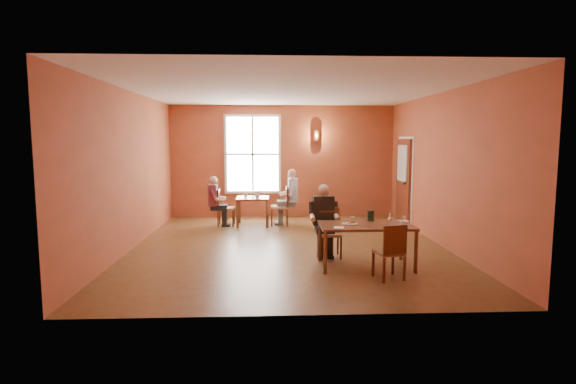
{
  "coord_description": "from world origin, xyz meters",
  "views": [
    {
      "loc": [
        -0.39,
        -8.61,
        2.06
      ],
      "look_at": [
        0.0,
        0.2,
        1.05
      ],
      "focal_mm": 28.0,
      "sensor_mm": 36.0,
      "label": 1
    }
  ],
  "objects_px": {
    "second_table": "(253,211)",
    "diner_maroon": "(225,202)",
    "diner_main": "(330,223)",
    "chair_diner_main": "(330,233)",
    "chair_diner_white": "(279,206)",
    "diner_white": "(281,198)",
    "main_table": "(365,246)",
    "chair_diner_maroon": "(226,207)",
    "chair_empty": "(389,251)"
  },
  "relations": [
    {
      "from": "chair_empty",
      "to": "main_table",
      "type": "bearing_deg",
      "value": 93.28
    },
    {
      "from": "diner_maroon",
      "to": "second_table",
      "type": "bearing_deg",
      "value": 90.0
    },
    {
      "from": "chair_diner_white",
      "to": "chair_diner_maroon",
      "type": "xyz_separation_m",
      "value": [
        -1.3,
        0.0,
        -0.03
      ]
    },
    {
      "from": "diner_main",
      "to": "chair_diner_main",
      "type": "bearing_deg",
      "value": -90.0
    },
    {
      "from": "second_table",
      "to": "diner_maroon",
      "type": "relative_size",
      "value": 0.67
    },
    {
      "from": "diner_main",
      "to": "diner_maroon",
      "type": "height_order",
      "value": "diner_main"
    },
    {
      "from": "chair_diner_main",
      "to": "diner_white",
      "type": "height_order",
      "value": "diner_white"
    },
    {
      "from": "main_table",
      "to": "chair_empty",
      "type": "relative_size",
      "value": 1.79
    },
    {
      "from": "chair_empty",
      "to": "diner_white",
      "type": "bearing_deg",
      "value": 94.52
    },
    {
      "from": "diner_main",
      "to": "second_table",
      "type": "height_order",
      "value": "diner_main"
    },
    {
      "from": "chair_diner_main",
      "to": "chair_empty",
      "type": "distance_m",
      "value": 1.49
    },
    {
      "from": "chair_diner_white",
      "to": "diner_maroon",
      "type": "xyz_separation_m",
      "value": [
        -1.33,
        0.0,
        0.12
      ]
    },
    {
      "from": "diner_main",
      "to": "second_table",
      "type": "relative_size",
      "value": 1.58
    },
    {
      "from": "diner_white",
      "to": "diner_maroon",
      "type": "distance_m",
      "value": 1.36
    },
    {
      "from": "diner_main",
      "to": "chair_empty",
      "type": "height_order",
      "value": "diner_main"
    },
    {
      "from": "chair_empty",
      "to": "chair_diner_white",
      "type": "distance_m",
      "value": 4.64
    },
    {
      "from": "chair_diner_main",
      "to": "chair_diner_white",
      "type": "distance_m",
      "value": 3.18
    },
    {
      "from": "chair_diner_white",
      "to": "second_table",
      "type": "bearing_deg",
      "value": 90.0
    },
    {
      "from": "diner_main",
      "to": "main_table",
      "type": "bearing_deg",
      "value": 128.88
    },
    {
      "from": "chair_empty",
      "to": "second_table",
      "type": "xyz_separation_m",
      "value": [
        -2.17,
        4.38,
        -0.07
      ]
    },
    {
      "from": "diner_white",
      "to": "diner_maroon",
      "type": "height_order",
      "value": "diner_white"
    },
    {
      "from": "chair_diner_main",
      "to": "chair_empty",
      "type": "height_order",
      "value": "chair_diner_main"
    },
    {
      "from": "chair_diner_main",
      "to": "chair_diner_white",
      "type": "relative_size",
      "value": 0.92
    },
    {
      "from": "diner_main",
      "to": "chair_diner_white",
      "type": "bearing_deg",
      "value": -75.27
    },
    {
      "from": "main_table",
      "to": "chair_diner_main",
      "type": "xyz_separation_m",
      "value": [
        -0.5,
        0.65,
        0.08
      ]
    },
    {
      "from": "diner_maroon",
      "to": "diner_white",
      "type": "bearing_deg",
      "value": 90.0
    },
    {
      "from": "chair_diner_maroon",
      "to": "diner_maroon",
      "type": "height_order",
      "value": "diner_maroon"
    },
    {
      "from": "main_table",
      "to": "chair_diner_main",
      "type": "distance_m",
      "value": 0.82
    },
    {
      "from": "second_table",
      "to": "diner_white",
      "type": "distance_m",
      "value": 0.75
    },
    {
      "from": "chair_empty",
      "to": "diner_main",
      "type": "bearing_deg",
      "value": 104.71
    },
    {
      "from": "main_table",
      "to": "chair_diner_white",
      "type": "xyz_separation_m",
      "value": [
        -1.32,
        3.73,
        0.12
      ]
    },
    {
      "from": "diner_main",
      "to": "chair_diner_maroon",
      "type": "height_order",
      "value": "diner_main"
    },
    {
      "from": "main_table",
      "to": "diner_white",
      "type": "distance_m",
      "value": 3.95
    },
    {
      "from": "diner_maroon",
      "to": "diner_main",
      "type": "bearing_deg",
      "value": 34.64
    },
    {
      "from": "chair_diner_main",
      "to": "diner_maroon",
      "type": "relative_size",
      "value": 0.74
    },
    {
      "from": "main_table",
      "to": "diner_white",
      "type": "xyz_separation_m",
      "value": [
        -1.29,
        3.73,
        0.31
      ]
    },
    {
      "from": "diner_main",
      "to": "chair_diner_white",
      "type": "relative_size",
      "value": 1.31
    },
    {
      "from": "chair_diner_white",
      "to": "diner_maroon",
      "type": "bearing_deg",
      "value": 90.0
    },
    {
      "from": "main_table",
      "to": "diner_main",
      "type": "distance_m",
      "value": 0.84
    },
    {
      "from": "chair_diner_main",
      "to": "chair_diner_maroon",
      "type": "distance_m",
      "value": 3.73
    },
    {
      "from": "chair_diner_maroon",
      "to": "diner_maroon",
      "type": "distance_m",
      "value": 0.14
    },
    {
      "from": "chair_diner_white",
      "to": "diner_white",
      "type": "height_order",
      "value": "diner_white"
    },
    {
      "from": "diner_main",
      "to": "diner_white",
      "type": "distance_m",
      "value": 3.21
    },
    {
      "from": "main_table",
      "to": "diner_white",
      "type": "height_order",
      "value": "diner_white"
    },
    {
      "from": "second_table",
      "to": "chair_diner_white",
      "type": "xyz_separation_m",
      "value": [
        0.65,
        0.0,
        0.13
      ]
    },
    {
      "from": "chair_diner_main",
      "to": "second_table",
      "type": "height_order",
      "value": "chair_diner_main"
    },
    {
      "from": "second_table",
      "to": "diner_white",
      "type": "relative_size",
      "value": 0.59
    },
    {
      "from": "chair_diner_maroon",
      "to": "chair_diner_main",
      "type": "bearing_deg",
      "value": 34.52
    },
    {
      "from": "diner_white",
      "to": "main_table",
      "type": "bearing_deg",
      "value": -160.95
    },
    {
      "from": "main_table",
      "to": "second_table",
      "type": "distance_m",
      "value": 4.21
    }
  ]
}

